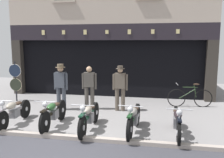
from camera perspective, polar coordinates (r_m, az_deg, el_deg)
shop_facade at (r=12.88m, az=0.66°, el=5.45°), size 9.65×4.42×6.87m
motorcycle_left at (r=8.11m, az=-21.84°, el=-7.01°), size 0.62×1.96×0.90m
motorcycle_center_left at (r=7.53m, az=-13.46°, el=-7.66°), size 0.62×1.97×0.92m
motorcycle_center at (r=7.07m, az=-5.34°, el=-8.58°), size 0.62×2.06×0.92m
motorcycle_center_right at (r=6.87m, az=5.09°, el=-9.01°), size 0.62×1.97×0.93m
motorcycle_right at (r=6.87m, az=14.94°, el=-9.36°), size 0.62×1.97×0.91m
salesman_left at (r=9.25m, az=-11.81°, el=-1.22°), size 0.56×0.37×1.71m
shopkeeper_center at (r=9.17m, az=-5.30°, el=-1.56°), size 0.56×0.25×1.62m
salesman_right at (r=8.94m, az=1.90°, el=-1.66°), size 0.56×0.33×1.66m
tyre_sign_pole at (r=11.17m, az=-21.56°, el=0.19°), size 0.55×0.06×1.71m
advert_board_near at (r=11.15m, az=6.75°, el=4.27°), size 0.71×0.03×0.98m
leaning_bicycle at (r=10.06m, az=17.70°, el=-4.07°), size 1.72×0.50×0.94m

